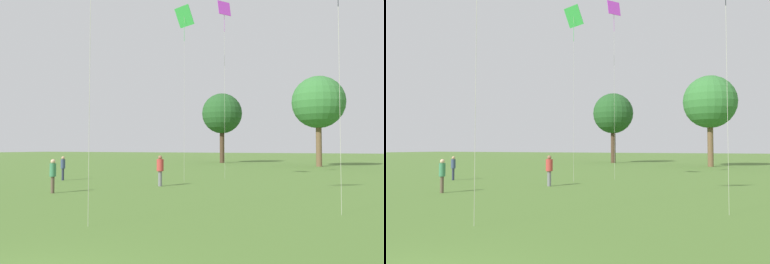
{
  "view_description": "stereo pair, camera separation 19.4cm",
  "coord_description": "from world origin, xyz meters",
  "views": [
    {
      "loc": [
        4.71,
        -3.6,
        2.2
      ],
      "look_at": [
        0.15,
        6.68,
        2.67
      ],
      "focal_mm": 35.0,
      "sensor_mm": 36.0,
      "label": 1
    },
    {
      "loc": [
        4.88,
        -3.52,
        2.2
      ],
      "look_at": [
        0.15,
        6.68,
        2.67
      ],
      "focal_mm": 35.0,
      "sensor_mm": 36.0,
      "label": 2
    }
  ],
  "objects": [
    {
      "name": "kite_1",
      "position": [
        -5.6,
        18.39,
        10.63
      ],
      "size": [
        1.43,
        1.02,
        11.43
      ],
      "rotation": [
        0.0,
        0.0,
        1.99
      ],
      "color": "green",
      "rests_on": "ground"
    },
    {
      "name": "distant_tree_1",
      "position": [
        0.58,
        42.3,
        7.5
      ],
      "size": [
        6.13,
        6.13,
        10.61
      ],
      "color": "brown",
      "rests_on": "ground"
    },
    {
      "name": "distant_tree_0",
      "position": [
        -13.3,
        47.83,
        7.14
      ],
      "size": [
        5.83,
        5.83,
        10.11
      ],
      "color": "#473323",
      "rests_on": "ground"
    },
    {
      "name": "person_standing_2",
      "position": [
        -8.81,
        10.26,
        0.99
      ],
      "size": [
        0.38,
        0.38,
        1.64
      ],
      "rotation": [
        0.0,
        0.0,
        1.9
      ],
      "color": "brown",
      "rests_on": "ground"
    },
    {
      "name": "person_standing_0",
      "position": [
        -13.49,
        15.97,
        0.98
      ],
      "size": [
        0.32,
        0.32,
        1.62
      ],
      "rotation": [
        0.0,
        0.0,
        0.11
      ],
      "color": "#282D42",
      "rests_on": "ground"
    },
    {
      "name": "person_standing_1",
      "position": [
        -5.63,
        15.24,
        1.04
      ],
      "size": [
        0.55,
        0.55,
        1.76
      ],
      "rotation": [
        0.0,
        0.0,
        5.72
      ],
      "color": "slate",
      "rests_on": "ground"
    },
    {
      "name": "kite_3",
      "position": [
        -3.82,
        21.31,
        11.73
      ],
      "size": [
        0.77,
        0.96,
        12.64
      ],
      "rotation": [
        0.0,
        0.0,
        0.17
      ],
      "color": "#B738C6",
      "rests_on": "ground"
    }
  ]
}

